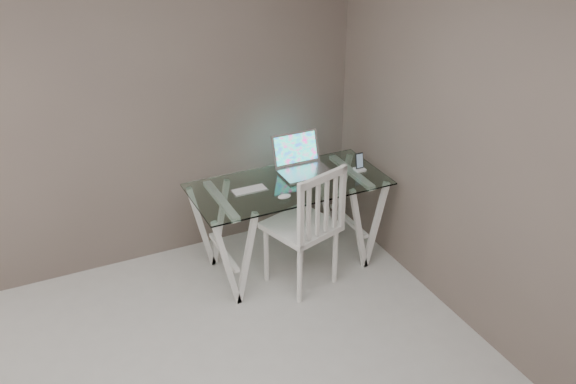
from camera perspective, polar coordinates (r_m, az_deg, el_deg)
name	(u,v)px	position (r m, az deg, el deg)	size (l,w,h in m)	color
room	(188,193)	(2.71, -8.90, -0.06)	(4.50, 4.52, 2.71)	#BCB9B4
desk	(289,224)	(5.05, 0.07, -2.89)	(1.50, 0.70, 0.75)	silver
chair	(309,223)	(4.73, 1.86, -2.80)	(0.58, 0.58, 1.01)	white
laptop	(301,162)	(5.07, 1.18, 2.67)	(0.40, 0.36, 0.27)	silver
keyboard	(249,190)	(4.78, -3.47, 0.18)	(0.27, 0.12, 0.01)	silver
mouse	(284,197)	(4.66, -0.33, -0.40)	(0.10, 0.06, 0.03)	white
phone_dock	(360,166)	(5.10, 6.38, 2.34)	(0.08, 0.08, 0.14)	white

